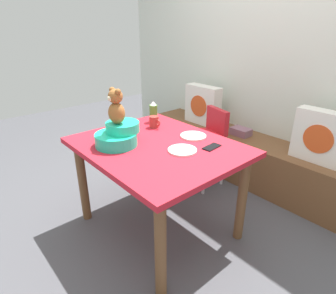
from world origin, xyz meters
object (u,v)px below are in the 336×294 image
at_px(infant_seat_teal, 118,135).
at_px(ketchup_bottle, 153,112).
at_px(dinner_plate_far, 182,150).
at_px(pillow_floral_right, 322,137).
at_px(dining_table, 158,157).
at_px(highchair, 206,137).
at_px(dinner_plate_near, 193,136).
at_px(book_stack, 241,132).
at_px(coffee_mug, 154,122).
at_px(pillow_floral_left, 203,105).
at_px(teddy_bear, 116,107).
at_px(cell_phone, 212,147).

relative_size(infant_seat_teal, ketchup_bottle, 1.78).
xyz_separation_m(infant_seat_teal, dinner_plate_far, (0.38, 0.27, -0.07)).
bearing_deg(pillow_floral_right, dining_table, -118.72).
distance_m(highchair, dinner_plate_near, 0.62).
distance_m(book_stack, dinner_plate_near, 0.98).
distance_m(infant_seat_teal, coffee_mug, 0.44).
xyz_separation_m(pillow_floral_left, pillow_floral_right, (1.33, 0.00, 0.00)).
bearing_deg(coffee_mug, teddy_bear, -73.94).
distance_m(coffee_mug, cell_phone, 0.60).
height_order(book_stack, ketchup_bottle, ketchup_bottle).
relative_size(pillow_floral_right, cell_phone, 3.06).
relative_size(pillow_floral_right, highchair, 0.56).
bearing_deg(dinner_plate_far, book_stack, 105.85).
relative_size(pillow_floral_right, book_stack, 2.20).
height_order(pillow_floral_left, dining_table, pillow_floral_left).
xyz_separation_m(pillow_floral_right, dining_table, (-0.66, -1.21, -0.05)).
bearing_deg(ketchup_bottle, pillow_floral_right, 39.85).
bearing_deg(pillow_floral_right, book_stack, 178.49).
relative_size(dining_table, dinner_plate_near, 5.90).
height_order(dinner_plate_near, cell_phone, dinner_plate_near).
distance_m(dining_table, coffee_mug, 0.40).
bearing_deg(dinner_plate_near, cell_phone, -12.34).
relative_size(teddy_bear, dinner_plate_far, 1.25).
bearing_deg(coffee_mug, highchair, 83.25).
xyz_separation_m(dining_table, dinner_plate_far, (0.20, 0.06, 0.11)).
bearing_deg(dinner_plate_far, teddy_bear, -144.90).
xyz_separation_m(teddy_bear, dinner_plate_near, (0.24, 0.52, -0.27)).
height_order(highchair, coffee_mug, coffee_mug).
xyz_separation_m(pillow_floral_right, dinner_plate_near, (-0.60, -0.91, 0.07)).
bearing_deg(pillow_floral_right, highchair, -155.11).
height_order(pillow_floral_right, ketchup_bottle, ketchup_bottle).
bearing_deg(coffee_mug, ketchup_bottle, 143.89).
bearing_deg(dinner_plate_near, infant_seat_teal, -115.39).
xyz_separation_m(dining_table, teddy_bear, (-0.18, -0.21, 0.38)).
height_order(coffee_mug, dinner_plate_near, coffee_mug).
bearing_deg(book_stack, teddy_bear, -91.91).
distance_m(pillow_floral_right, teddy_bear, 1.69).
height_order(book_stack, infant_seat_teal, infant_seat_teal).
distance_m(pillow_floral_left, coffee_mug, 1.07).
bearing_deg(teddy_bear, pillow_floral_right, 59.32).
height_order(teddy_bear, ketchup_bottle, teddy_bear).
xyz_separation_m(coffee_mug, dinner_plate_near, (0.37, 0.09, -0.04)).
distance_m(pillow_floral_left, dining_table, 1.38).
bearing_deg(coffee_mug, dinner_plate_near, 14.19).
height_order(infant_seat_teal, dinner_plate_far, infant_seat_teal).
height_order(pillow_floral_left, coffee_mug, pillow_floral_left).
bearing_deg(ketchup_bottle, teddy_bear, -64.42).
relative_size(ketchup_bottle, coffee_mug, 1.54).
height_order(pillow_floral_right, infant_seat_teal, same).
height_order(pillow_floral_left, pillow_floral_right, same).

